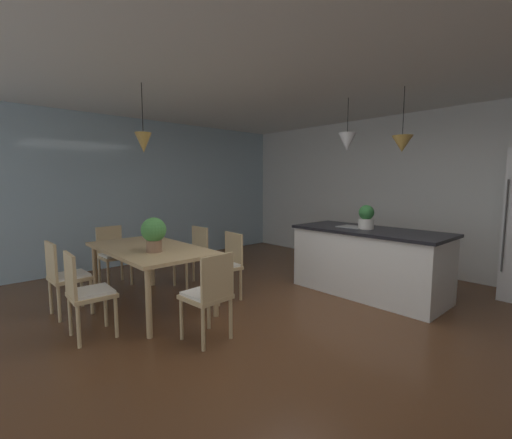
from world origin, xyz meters
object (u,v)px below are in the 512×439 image
Objects in this scene: chair_far_left at (193,254)px; potted_plant_on_table at (154,232)px; dining_table at (150,253)px; potted_plant_on_island at (366,217)px; chair_near_left at (65,275)px; chair_far_right at (226,264)px; chair_kitchen_end at (209,293)px; chair_near_right at (86,291)px; chair_window_end at (113,253)px; kitchen_island at (368,261)px.

potted_plant_on_table is at bearing -53.37° from chair_far_left.
potted_plant_on_island reaches higher than dining_table.
chair_near_left is 1.00× the size of chair_far_right.
chair_near_right is at bearing -135.05° from chair_kitchen_end.
chair_near_right is 1.21m from chair_kitchen_end.
chair_window_end is 1.00× the size of chair_near_right.
kitchen_island reaches higher than chair_window_end.
chair_kitchen_end is 0.43× the size of kitchen_island.
chair_kitchen_end is at bearing 0.13° from chair_window_end.
dining_table is at bearing 114.91° from chair_near_right.
potted_plant_on_island is (0.24, 2.43, 0.59)m from chair_kitchen_end.
potted_plant_on_island is 2.79m from potted_plant_on_table.
chair_near_right is at bearing -90.19° from chair_far_right.
potted_plant_on_table is (-0.11, -0.94, 0.50)m from chair_far_right.
chair_far_left is 1.88m from chair_near_right.
potted_plant_on_island is (-0.06, 0.00, 0.60)m from kitchen_island.
chair_kitchen_end reaches higher than dining_table.
chair_kitchen_end is at bearing -44.87° from chair_far_right.
chair_kitchen_end is at bearing -95.75° from potted_plant_on_island.
potted_plant_on_island reaches higher than chair_near_right.
chair_far_right is (0.40, 0.85, -0.20)m from dining_table.
chair_near_left and chair_kitchen_end have the same top height.
kitchen_island reaches higher than chair_near_left.
potted_plant_on_table reaches higher than chair_far_right.
chair_far_left and chair_kitchen_end have the same top height.
potted_plant_on_table reaches higher than chair_near_left.
dining_table is at bearing -64.91° from chair_far_left.
kitchen_island is (2.81, 2.44, -0.01)m from chair_window_end.
chair_near_left is at bearing -131.99° from potted_plant_on_table.
potted_plant_on_table is (0.69, 0.77, 0.50)m from chair_near_left.
kitchen_island is at bearing 82.92° from chair_kitchen_end.
kitchen_island reaches higher than chair_far_left.
potted_plant_on_island is at bearing 71.45° from chair_near_right.
chair_window_end is 1.00× the size of chair_far_left.
chair_near_left is at bearing -152.57° from chair_kitchen_end.
kitchen_island is at bearing 63.40° from potted_plant_on_table.
chair_kitchen_end is at bearing 0.18° from dining_table.
chair_far_left reaches higher than dining_table.
potted_plant_on_island is at bearing 84.25° from chair_kitchen_end.
chair_far_left is at bearing 179.99° from chair_far_right.
potted_plant_on_table reaches higher than chair_window_end.
kitchen_island is (1.95, 3.29, -0.01)m from chair_near_left.
chair_window_end is 1.63m from potted_plant_on_table.
chair_kitchen_end is (1.26, 0.00, -0.20)m from dining_table.
chair_far_left is at bearing 44.99° from chair_window_end.
chair_far_left is at bearing -140.23° from potted_plant_on_island.
kitchen_island is at bearing 40.90° from chair_window_end.
potted_plant_on_table reaches higher than kitchen_island.
potted_plant_on_island is at bearing 180.00° from kitchen_island.
potted_plant_on_table is at bearing -15.69° from dining_table.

